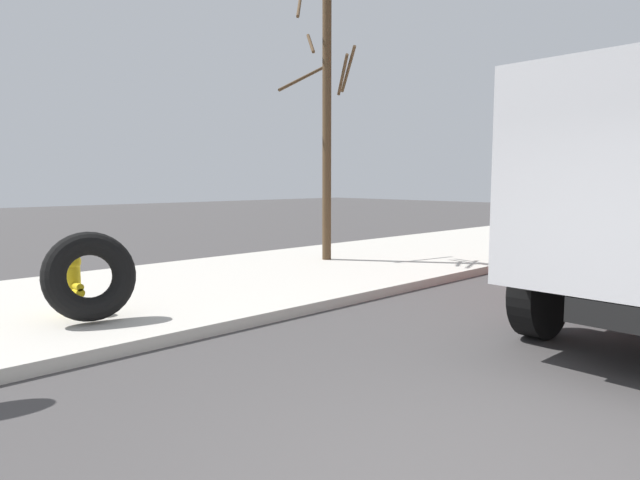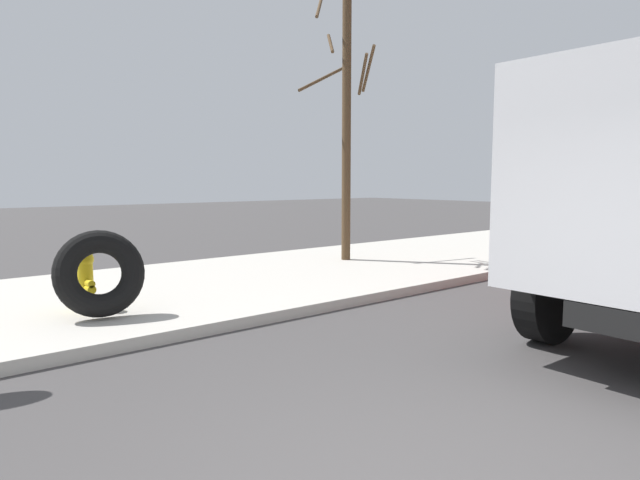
# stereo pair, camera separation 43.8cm
# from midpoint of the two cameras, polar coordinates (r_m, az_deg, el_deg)

# --- Properties ---
(sidewalk_curb) EXTENTS (36.00, 5.00, 0.15)m
(sidewalk_curb) POSITION_cam_midpoint_polar(r_m,az_deg,el_deg) (8.74, -23.44, -6.20)
(sidewalk_curb) COLOR #BCB7AD
(sidewalk_curb) RESTS_ON ground
(fire_hydrant) EXTENTS (0.24, 0.54, 0.80)m
(fire_hydrant) POSITION_cam_midpoint_polar(r_m,az_deg,el_deg) (7.89, -21.51, -3.70)
(fire_hydrant) COLOR yellow
(fire_hydrant) RESTS_ON sidewalk_curb
(loose_tire) EXTENTS (1.18, 0.73, 1.13)m
(loose_tire) POSITION_cam_midpoint_polar(r_m,az_deg,el_deg) (7.35, -20.12, -3.26)
(loose_tire) COLOR black
(loose_tire) RESTS_ON sidewalk_curb
(bare_tree) EXTENTS (1.55, 1.53, 5.71)m
(bare_tree) POSITION_cam_midpoint_polar(r_m,az_deg,el_deg) (12.06, 3.71, 12.37)
(bare_tree) COLOR #4C3823
(bare_tree) RESTS_ON sidewalk_curb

